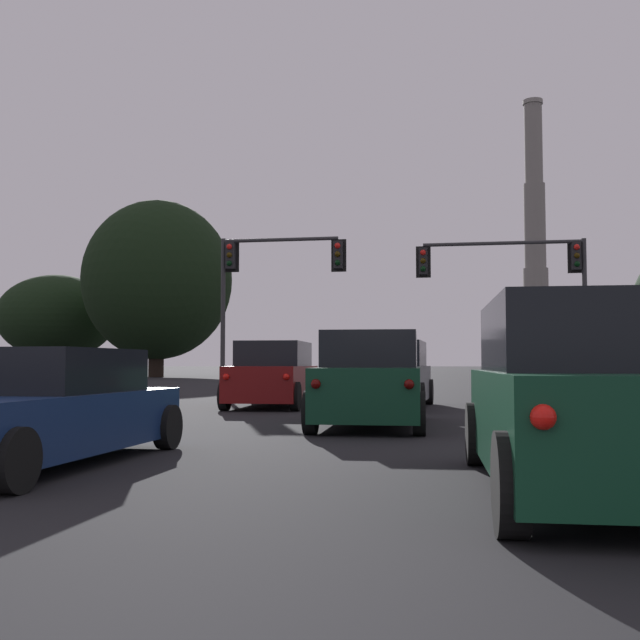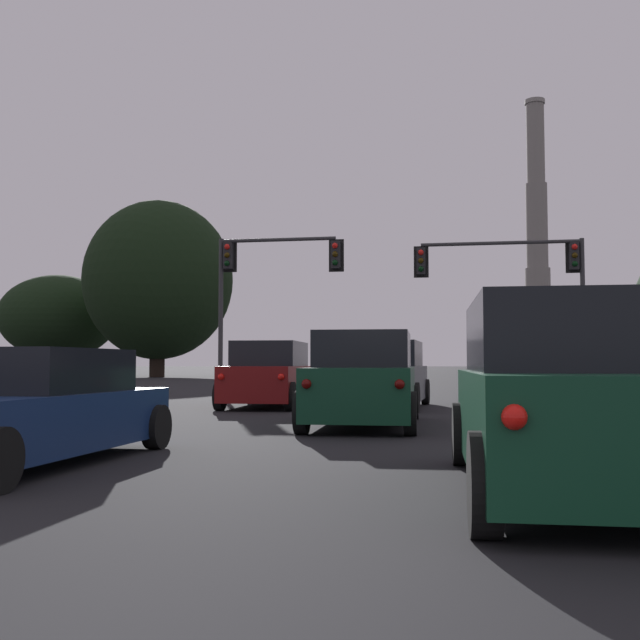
# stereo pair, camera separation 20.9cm
# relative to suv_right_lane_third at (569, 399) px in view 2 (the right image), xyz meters

# --- Properties ---
(suv_right_lane_third) EXTENTS (2.20, 4.94, 1.86)m
(suv_right_lane_third) POSITION_rel_suv_right_lane_third_xyz_m (0.00, 0.00, 0.00)
(suv_right_lane_third) COLOR #0F3823
(suv_right_lane_third) RESTS_ON ground_plane
(sedan_left_lane_third) EXTENTS (2.07, 4.74, 1.43)m
(sedan_left_lane_third) POSITION_rel_suv_right_lane_third_xyz_m (-6.23, 1.04, -0.23)
(sedan_left_lane_third) COLOR navy
(sedan_left_lane_third) RESTS_ON ground_plane
(suv_left_lane_front) EXTENTS (2.28, 4.97, 1.86)m
(suv_left_lane_front) POSITION_rel_suv_right_lane_third_xyz_m (-6.18, 13.48, 0.00)
(suv_left_lane_front) COLOR maroon
(suv_left_lane_front) RESTS_ON ground_plane
(suv_center_lane_front) EXTENTS (2.29, 4.97, 1.86)m
(suv_center_lane_front) POSITION_rel_suv_right_lane_third_xyz_m (-2.82, 13.49, 0.00)
(suv_center_lane_front) COLOR #4C4F54
(suv_center_lane_front) RESTS_ON ground_plane
(suv_center_lane_second) EXTENTS (2.24, 4.95, 1.86)m
(suv_center_lane_second) POSITION_rel_suv_right_lane_third_xyz_m (-2.78, 7.39, 0.00)
(suv_center_lane_second) COLOR #0F3823
(suv_center_lane_second) RESTS_ON ground_plane
(traffic_light_overhead_right) EXTENTS (6.53, 0.50, 5.97)m
(traffic_light_overhead_right) POSITION_rel_suv_right_lane_third_xyz_m (1.77, 21.88, 3.71)
(traffic_light_overhead_right) COLOR #2D2D30
(traffic_light_overhead_right) RESTS_ON ground_plane
(traffic_light_overhead_left) EXTENTS (5.00, 0.50, 6.09)m
(traffic_light_overhead_left) POSITION_rel_suv_right_lane_third_xyz_m (-8.22, 20.38, 3.74)
(traffic_light_overhead_left) COLOR #2D2D30
(traffic_light_overhead_left) RESTS_ON ground_plane
(smokestack) EXTENTS (6.48, 6.48, 45.18)m
(smokestack) POSITION_rel_suv_right_lane_third_xyz_m (13.68, 119.37, 16.85)
(smokestack) COLOR slate
(smokestack) RESTS_ON ground_plane
(treeline_center_left) EXTENTS (11.82, 10.64, 10.02)m
(treeline_center_left) POSITION_rel_suv_right_lane_third_xyz_m (-39.34, 61.36, 4.94)
(treeline_center_left) COLOR black
(treeline_center_left) RESTS_ON ground_plane
(treeline_left_mid) EXTENTS (13.53, 12.18, 15.94)m
(treeline_left_mid) POSITION_rel_suv_right_lane_third_xyz_m (-26.82, 56.20, 7.84)
(treeline_left_mid) COLOR black
(treeline_left_mid) RESTS_ON ground_plane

